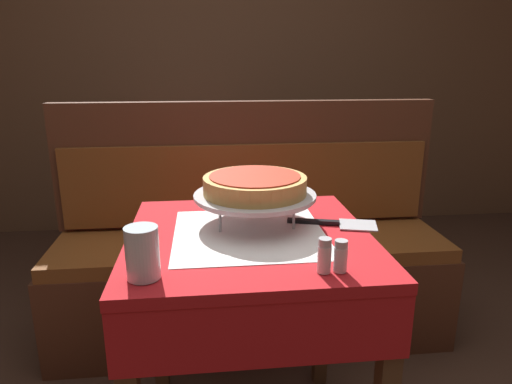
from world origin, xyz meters
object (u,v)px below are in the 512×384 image
object	(u,v)px
deep_dish_pizza	(255,184)
pizza_server	(336,223)
booth_bench	(251,268)
napkin_holder	(235,190)
condiment_caddy	(195,133)
dining_table_front	(249,271)
pepper_shaker	(341,256)
pizza_pan_stand	(255,197)
salt_shaker	(324,256)
water_glass_near	(142,253)
dining_table_rear	(189,156)

from	to	relation	value
deep_dish_pizza	pizza_server	bearing A→B (deg)	-9.58
booth_bench	deep_dish_pizza	world-z (taller)	booth_bench
napkin_holder	condiment_caddy	distance (m)	1.24
dining_table_front	pepper_shaker	size ratio (longest dim) A/B	9.95
pizza_pan_stand	napkin_holder	bearing A→B (deg)	101.94
dining_table_front	condiment_caddy	bearing A→B (deg)	96.63
dining_table_front	booth_bench	size ratio (longest dim) A/B	0.44
salt_shaker	napkin_holder	world-z (taller)	napkin_holder
salt_shaker	water_glass_near	bearing A→B (deg)	177.61
dining_table_front	deep_dish_pizza	world-z (taller)	deep_dish_pizza
booth_bench	napkin_holder	size ratio (longest dim) A/B	17.66
napkin_holder	water_glass_near	bearing A→B (deg)	-113.79
water_glass_near	salt_shaker	world-z (taller)	water_glass_near
deep_dish_pizza	napkin_holder	bearing A→B (deg)	101.94
pizza_server	water_glass_near	size ratio (longest dim) A/B	2.23
condiment_caddy	pizza_pan_stand	bearing A→B (deg)	-82.03
salt_shaker	condiment_caddy	xyz separation A→B (m)	(-0.33, 1.81, 0.01)
napkin_holder	condiment_caddy	xyz separation A→B (m)	(-0.16, 1.23, 0.01)
deep_dish_pizza	water_glass_near	world-z (taller)	deep_dish_pizza
water_glass_near	pepper_shaker	size ratio (longest dim) A/B	1.57
pizza_pan_stand	dining_table_front	bearing A→B (deg)	-107.28
pizza_pan_stand	salt_shaker	distance (m)	0.38
dining_table_front	condiment_caddy	world-z (taller)	condiment_caddy
deep_dish_pizza	napkin_holder	size ratio (longest dim) A/B	3.09
booth_bench	pizza_server	bearing A→B (deg)	-73.50
booth_bench	salt_shaker	size ratio (longest dim) A/B	20.85
booth_bench	condiment_caddy	bearing A→B (deg)	106.78
dining_table_front	pizza_pan_stand	world-z (taller)	pizza_pan_stand
water_glass_near	napkin_holder	size ratio (longest dim) A/B	1.23
deep_dish_pizza	pizza_server	size ratio (longest dim) A/B	1.13
salt_shaker	condiment_caddy	bearing A→B (deg)	100.30
pizza_pan_stand	deep_dish_pizza	world-z (taller)	deep_dish_pizza
water_glass_near	pizza_pan_stand	bearing A→B (deg)	48.90
dining_table_rear	pepper_shaker	size ratio (longest dim) A/B	10.49
pepper_shaker	napkin_holder	world-z (taller)	napkin_holder
pepper_shaker	napkin_holder	size ratio (longest dim) A/B	0.78
dining_table_rear	condiment_caddy	xyz separation A→B (m)	(0.05, -0.11, 0.16)
pepper_shaker	condiment_caddy	xyz separation A→B (m)	(-0.37, 1.81, 0.02)
deep_dish_pizza	water_glass_near	xyz separation A→B (m)	(-0.29, -0.33, -0.06)
dining_table_rear	pepper_shaker	distance (m)	1.96
dining_table_rear	dining_table_front	bearing A→B (deg)	-82.24
dining_table_rear	condiment_caddy	bearing A→B (deg)	-66.72
dining_table_front	pizza_server	size ratio (longest dim) A/B	2.83
pizza_server	water_glass_near	xyz separation A→B (m)	(-0.54, -0.29, 0.06)
salt_shaker	pepper_shaker	world-z (taller)	salt_shaker
booth_bench	napkin_holder	world-z (taller)	booth_bench
dining_table_front	napkin_holder	size ratio (longest dim) A/B	7.75
booth_bench	pizza_server	world-z (taller)	booth_bench
pizza_pan_stand	pepper_shaker	size ratio (longest dim) A/B	4.73
dining_table_front	napkin_holder	distance (m)	0.35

